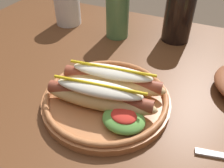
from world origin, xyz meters
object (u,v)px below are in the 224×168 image
object	(u,v)px
extra_cup	(67,6)
glass_bottle	(117,9)
soda_cup	(178,18)
hot_dog_plate	(107,95)

from	to	relation	value
extra_cup	glass_bottle	world-z (taller)	glass_bottle
soda_cup	hot_dog_plate	bearing A→B (deg)	-100.78
hot_dog_plate	glass_bottle	bearing A→B (deg)	109.57
extra_cup	glass_bottle	xyz separation A→B (m)	(0.19, -0.02, 0.03)
soda_cup	extra_cup	distance (m)	0.36
extra_cup	glass_bottle	distance (m)	0.19
hot_dog_plate	extra_cup	bearing A→B (deg)	133.34
hot_dog_plate	extra_cup	size ratio (longest dim) A/B	2.25
extra_cup	soda_cup	bearing A→B (deg)	5.74
hot_dog_plate	soda_cup	world-z (taller)	soda_cup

